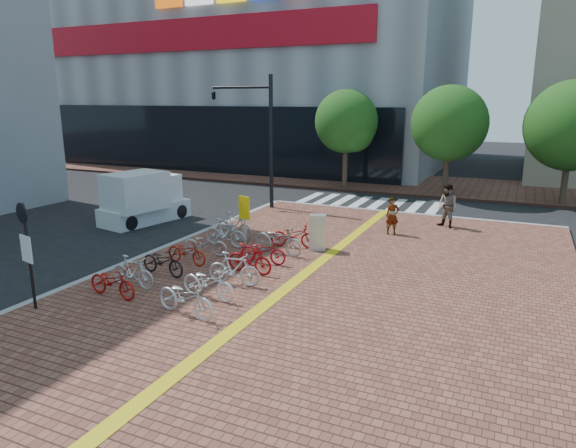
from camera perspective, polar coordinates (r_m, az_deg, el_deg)
The scene contains 29 objects.
ground at distance 15.85m, azimuth -7.23°, elevation -6.86°, with size 120.00×120.00×0.00m, color black.
sidewalk at distance 10.55m, azimuth -7.67°, elevation -17.68°, with size 14.00×34.00×0.15m, color brown.
tactile_strip at distance 11.02m, azimuth -12.27°, elevation -15.95°, with size 0.40×34.00×0.01m, color gold.
kerb_north at distance 25.62m, azimuth 12.98°, elevation 1.09°, with size 14.00×0.25×0.15m, color gray.
far_sidewalk at distance 34.90m, azimuth 11.24°, elevation 4.50°, with size 70.00×8.00×0.15m, color brown.
department_store at distance 51.21m, azimuth -3.88°, elevation 23.25°, with size 36.00×24.27×28.00m.
crosswalk at distance 28.11m, azimuth 8.84°, elevation 2.25°, with size 7.50×4.00×0.01m.
street_trees at distance 30.17m, azimuth 19.45°, elevation 10.26°, with size 16.20×4.60×6.35m.
bike_0 at distance 15.18m, azimuth -18.94°, elevation -6.08°, with size 0.59×1.69×0.89m, color #B9110D.
bike_1 at distance 15.72m, azimuth -16.87°, elevation -5.10°, with size 0.45×1.59×0.96m, color silver.
bike_2 at distance 16.59m, azimuth -13.74°, elevation -4.03°, with size 0.59×1.69×0.89m, color black.
bike_3 at distance 17.51m, azimuth -11.20°, elevation -3.03°, with size 0.56×1.60×0.84m, color red.
bike_4 at distance 18.35m, azimuth -9.19°, elevation -2.13°, with size 0.57×1.64×0.86m, color #ABACB0.
bike_5 at distance 19.26m, azimuth -6.97°, elevation -0.99°, with size 0.50×1.76×1.06m, color #BCBBC0.
bike_6 at distance 20.23m, azimuth -5.98°, elevation -0.21°, with size 0.51×1.79×1.08m, color #A5A5AA.
bike_7 at distance 13.42m, azimuth -11.33°, elevation -7.97°, with size 0.66×1.89×0.99m, color silver.
bike_8 at distance 14.43m, azimuth -8.85°, elevation -6.42°, with size 0.62×1.77×0.93m, color white.
bike_9 at distance 15.32m, azimuth -6.04°, elevation -4.97°, with size 0.47×1.67×1.00m, color silver.
bike_10 at distance 16.28m, azimuth -4.29°, elevation -3.89°, with size 0.45×1.58×0.95m, color #B00C0F.
bike_11 at distance 17.24m, azimuth -2.78°, elevation -3.00°, with size 0.57×1.64×0.86m, color #B70D1B.
bike_12 at distance 18.24m, azimuth -1.07°, elevation -1.73°, with size 0.70×2.01×1.06m, color #A1A2A6.
bike_13 at distance 19.07m, azimuth 0.63°, elevation -1.25°, with size 0.61×1.75×0.92m, color #9E0E0B.
pedestrian_a at distance 21.26m, azimuth 11.52°, elevation 0.90°, with size 0.56×0.37×1.53m, color gray.
pedestrian_b at distance 22.92m, azimuth 17.31°, elevation 1.92°, with size 0.91×0.71×1.87m, color #4A505E.
utility_box at distance 18.75m, azimuth 3.30°, elevation -0.92°, with size 0.60×0.44×1.31m, color #BBBABF.
yellow_sign at distance 18.78m, azimuth -4.89°, elevation 1.29°, with size 0.52×0.20×1.96m.
notice_sign at distance 14.73m, azimuth -27.07°, elevation -1.90°, with size 0.52×0.18×2.87m.
traffic_light_pole at distance 26.33m, azimuth -4.91°, elevation 11.79°, with size 3.51×1.35×6.53m.
box_truck at distance 24.43m, azimuth -15.80°, elevation 2.79°, with size 2.51×4.35×2.36m.
Camera 1 is at (7.94, -12.54, 5.57)m, focal length 32.00 mm.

